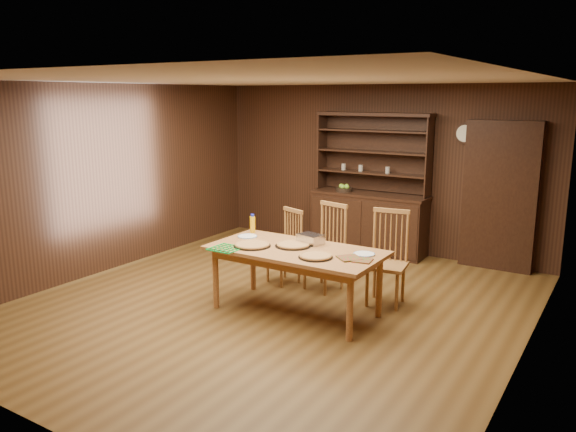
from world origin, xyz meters
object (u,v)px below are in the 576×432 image
Objects in this scene: dining_table at (296,255)px; chair_center at (328,244)px; china_hutch at (369,215)px; chair_right at (388,254)px; chair_left at (288,244)px; juice_bottle at (253,224)px.

dining_table is 0.94m from chair_center.
chair_center is (0.26, -1.86, -0.01)m from china_hutch.
china_hutch reaches higher than chair_right.
china_hutch is 1.95m from chair_left.
chair_right is 1.71m from juice_bottle.
china_hutch is 2.82m from dining_table.
chair_right is at bearing 16.92° from juice_bottle.
china_hutch is at bearing 111.15° from chair_right.
china_hutch is 9.31× the size of juice_bottle.
chair_right is (0.84, -0.07, 0.01)m from chair_center.
chair_left is at bearing -160.48° from chair_center.
dining_table is 1.77× the size of chair_center.
dining_table is 1.10m from chair_left.
chair_right reaches higher than dining_table.
chair_left is (-0.65, 0.87, -0.15)m from dining_table.
china_hutch is 1.88m from chair_center.
china_hutch is 2.22× the size of chair_left.
china_hutch is at bearing 97.01° from dining_table.
chair_center is at bearing -82.09° from china_hutch.
chair_center is 0.98× the size of chair_right.
juice_bottle is (-0.86, 0.37, 0.19)m from dining_table.
chair_center is (0.57, 0.07, 0.07)m from chair_left.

